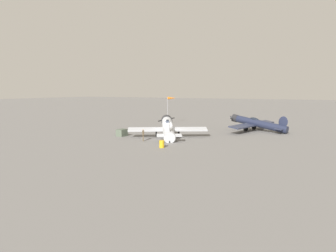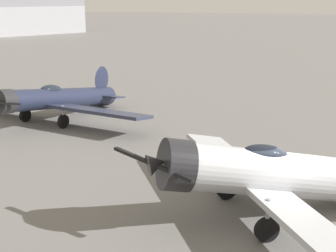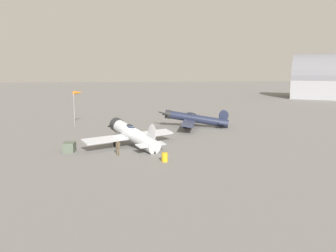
{
  "view_description": "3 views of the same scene",
  "coord_description": "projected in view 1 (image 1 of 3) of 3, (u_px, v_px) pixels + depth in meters",
  "views": [
    {
      "loc": [
        -21.2,
        39.66,
        7.03
      ],
      "look_at": [
        0.0,
        -0.0,
        1.8
      ],
      "focal_mm": 33.52,
      "sensor_mm": 36.0,
      "label": 1
    },
    {
      "loc": [
        16.04,
        0.37,
        7.43
      ],
      "look_at": [
        -4.5,
        -5.56,
        1.6
      ],
      "focal_mm": 51.14,
      "sensor_mm": 36.0,
      "label": 2
    },
    {
      "loc": [
        0.81,
        42.32,
        9.18
      ],
      "look_at": [
        -4.5,
        -5.56,
        1.6
      ],
      "focal_mm": 39.7,
      "sensor_mm": 36.0,
      "label": 3
    }
  ],
  "objects": [
    {
      "name": "fuel_drum",
      "position": [
        162.0,
        144.0,
        38.11
      ],
      "size": [
        0.65,
        0.65,
        0.9
      ],
      "color": "gold",
      "rests_on": "ground_plane"
    },
    {
      "name": "airplane_mid_apron",
      "position": [
        257.0,
        123.0,
        53.2
      ],
      "size": [
        10.73,
        13.59,
        2.88
      ],
      "rotation": [
        0.0,
        0.0,
        6.05
      ],
      "color": "#1E2338",
      "rests_on": "ground_plane"
    },
    {
      "name": "equipment_crate",
      "position": [
        122.0,
        133.0,
        47.56
      ],
      "size": [
        1.32,
        1.59,
        1.06
      ],
      "rotation": [
        0.0,
        0.0,
        4.62
      ],
      "color": "#4C5647",
      "rests_on": "ground_plane"
    },
    {
      "name": "ground_plane",
      "position": [
        168.0,
        138.0,
        45.48
      ],
      "size": [
        400.0,
        400.0,
        0.0
      ],
      "primitive_type": "plane",
      "color": "slate"
    },
    {
      "name": "windsock_mast",
      "position": [
        171.0,
        99.0,
        64.04
      ],
      "size": [
        1.66,
        1.65,
        5.58
      ],
      "color": "gray",
      "rests_on": "ground_plane"
    },
    {
      "name": "airplane_foreground",
      "position": [
        168.0,
        128.0,
        45.78
      ],
      "size": [
        10.86,
        9.79,
        3.43
      ],
      "rotation": [
        0.0,
        0.0,
        5.25
      ],
      "color": "#B7BABF",
      "rests_on": "ground_plane"
    },
    {
      "name": "ground_crew_mechanic",
      "position": [
        143.0,
        134.0,
        42.88
      ],
      "size": [
        0.46,
        0.53,
        1.67
      ],
      "rotation": [
        0.0,
        0.0,
        0.67
      ],
      "color": "brown",
      "rests_on": "ground_plane"
    }
  ]
}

